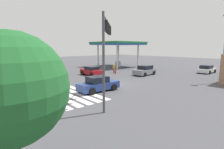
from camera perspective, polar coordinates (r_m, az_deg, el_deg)
ground_plane at (r=22.00m, az=0.00°, el=-3.25°), size 131.51×131.51×0.00m
crosswalk_markings at (r=18.48m, az=-15.25°, el=-5.92°), size 9.51×4.40×0.01m
traffic_signal_mast at (r=14.22m, az=-1.81°, el=11.48°), size 4.50×4.50×6.97m
car_0 at (r=18.65m, az=-4.50°, el=-3.19°), size 2.12×4.57×1.59m
car_1 at (r=29.29m, az=-6.74°, el=1.13°), size 4.29×2.11×1.49m
car_2 at (r=29.91m, az=10.66°, el=1.28°), size 2.42×4.44×1.61m
car_3 at (r=36.00m, az=28.51°, el=1.50°), size 2.17×4.18×1.44m
gas_station_canopy at (r=41.70m, az=1.96°, el=9.88°), size 9.80×9.80×5.89m
pedestrian at (r=31.77m, az=0.63°, el=2.18°), size 0.41×0.41×1.65m
tree_corner_a at (r=30.98m, az=-32.38°, el=5.62°), size 3.68×3.68×5.45m
tree_corner_b at (r=5.28m, az=-30.29°, el=-4.19°), size 3.05×3.05×5.07m
fire_hydrant at (r=30.73m, az=1.17°, el=1.03°), size 0.22×0.22×0.86m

